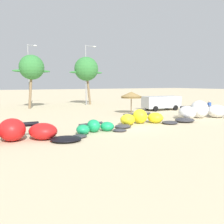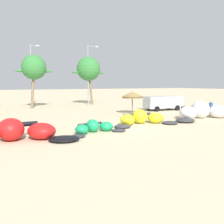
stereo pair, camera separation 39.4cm
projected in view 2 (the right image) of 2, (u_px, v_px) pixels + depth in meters
The scene contains 12 objects.
ground_plane at pixel (130, 126), 19.42m from camera, with size 260.00×260.00×0.00m, color beige.
kite_far_left at pixel (11, 133), 14.13m from camera, with size 8.06×3.75×1.39m.
kite_left at pixel (94, 128), 16.87m from camera, with size 4.59×2.37×0.92m.
kite_left_of_center at pixel (142, 119), 20.40m from camera, with size 6.23×3.12×1.26m.
kite_center at pixel (203, 112), 23.54m from camera, with size 8.27×4.44×1.78m.
beach_umbrella_middle at pixel (132, 95), 27.19m from camera, with size 2.45×2.45×2.57m.
parked_van at pixel (162, 102), 30.94m from camera, with size 5.20×2.50×1.84m.
person_near_kites at pixel (211, 108), 25.98m from camera, with size 0.36×0.24×1.62m.
palm_left_of_gap at pixel (34, 68), 33.09m from camera, with size 5.15×3.44×7.47m.
palm_center_left at pixel (89, 69), 39.01m from camera, with size 5.89×3.93×7.87m.
lamppost_west_center at pixel (32, 72), 37.73m from camera, with size 1.50×0.24×9.64m.
lamppost_east_center at pixel (89, 72), 38.67m from camera, with size 1.98×0.24×9.68m.
Camera 2 is at (-10.28, -16.21, 3.48)m, focal length 37.92 mm.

